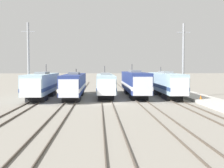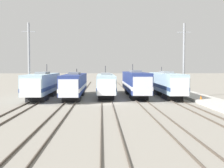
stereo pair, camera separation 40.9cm
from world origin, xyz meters
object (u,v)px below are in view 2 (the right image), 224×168
at_px(locomotive_center, 106,84).
at_px(catenary_tower_left, 29,59).
at_px(locomotive_center_right, 135,83).
at_px(locomotive_far_right, 167,84).
at_px(locomotive_center_left, 74,85).
at_px(locomotive_far_left, 42,85).
at_px(traffic_cone, 201,97).
at_px(catenary_tower_right, 184,60).

height_order(locomotive_center, catenary_tower_left, catenary_tower_left).
height_order(locomotive_center, locomotive_center_right, locomotive_center_right).
bearing_deg(catenary_tower_left, locomotive_far_right, 1.18).
bearing_deg(locomotive_center, locomotive_far_right, -6.64).
bearing_deg(locomotive_far_right, locomotive_center_right, 165.45).
bearing_deg(locomotive_center_right, locomotive_center_left, -165.95).
xyz_separation_m(locomotive_center_right, locomotive_far_right, (4.98, -1.29, -0.07)).
distance_m(locomotive_far_left, locomotive_far_right, 20.00).
bearing_deg(locomotive_center, locomotive_far_left, -164.21).
bearing_deg(locomotive_center, locomotive_center_right, 1.52).
height_order(locomotive_center_left, catenary_tower_left, catenary_tower_left).
xyz_separation_m(locomotive_far_left, traffic_cone, (23.17, -5.99, -1.47)).
bearing_deg(locomotive_center_right, traffic_cone, -47.43).
bearing_deg(catenary_tower_right, locomotive_center_left, -177.59).
xyz_separation_m(locomotive_far_right, traffic_cone, (3.23, -7.65, -1.49)).
xyz_separation_m(locomotive_far_right, catenary_tower_left, (-22.21, -0.46, 3.95)).
height_order(locomotive_center_left, locomotive_center, locomotive_center).
height_order(locomotive_center_right, catenary_tower_left, catenary_tower_left).
bearing_deg(catenary_tower_left, locomotive_far_left, -27.79).
bearing_deg(catenary_tower_right, locomotive_center_right, 167.10).
bearing_deg(locomotive_center_right, catenary_tower_right, -12.90).
relative_size(locomotive_far_left, locomotive_center, 0.93).
bearing_deg(catenary_tower_left, locomotive_center, 7.54).
bearing_deg(traffic_cone, locomotive_center_left, 160.47).
distance_m(locomotive_center_right, catenary_tower_left, 17.74).
relative_size(catenary_tower_right, traffic_cone, 21.56).
xyz_separation_m(catenary_tower_left, catenary_tower_right, (24.88, 0.00, 0.00)).
relative_size(locomotive_center_left, catenary_tower_right, 1.62).
bearing_deg(catenary_tower_left, locomotive_center_right, 5.81).
height_order(locomotive_far_right, catenary_tower_left, catenary_tower_left).
relative_size(locomotive_far_right, catenary_tower_right, 1.55).
height_order(locomotive_center_left, catenary_tower_right, catenary_tower_right).
height_order(locomotive_far_left, catenary_tower_left, catenary_tower_left).
relative_size(locomotive_center_left, locomotive_center, 1.04).
bearing_deg(locomotive_center, catenary_tower_right, -7.30).
distance_m(locomotive_center, catenary_tower_right, 13.38).
relative_size(locomotive_far_left, locomotive_center_right, 0.87).
distance_m(locomotive_far_left, traffic_cone, 23.97).
distance_m(locomotive_far_left, locomotive_center_right, 15.24).
height_order(locomotive_center, catenary_tower_right, catenary_tower_right).
xyz_separation_m(locomotive_center, catenary_tower_right, (12.64, -1.62, 4.08)).
xyz_separation_m(locomotive_far_left, locomotive_far_right, (19.94, 1.66, 0.02)).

